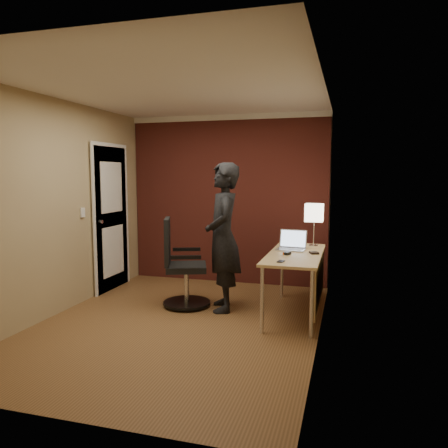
{
  "coord_description": "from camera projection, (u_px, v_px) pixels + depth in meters",
  "views": [
    {
      "loc": [
        1.75,
        -4.34,
        1.63
      ],
      "look_at": [
        0.35,
        0.55,
        1.05
      ],
      "focal_mm": 35.0,
      "sensor_mm": 36.0,
      "label": 1
    }
  ],
  "objects": [
    {
      "name": "person",
      "position": [
        223.0,
        237.0,
        5.2
      ],
      "size": [
        0.62,
        0.75,
        1.77
      ],
      "primitive_type": "imported",
      "rotation": [
        0.0,
        0.0,
        -1.22
      ],
      "color": "black",
      "rests_on": "ground"
    },
    {
      "name": "office_chair",
      "position": [
        181.0,
        269.0,
        5.37
      ],
      "size": [
        0.62,
        0.68,
        1.08
      ],
      "color": "black",
      "rests_on": "ground"
    },
    {
      "name": "wallet",
      "position": [
        314.0,
        253.0,
        4.97
      ],
      "size": [
        0.12,
        0.14,
        0.02
      ],
      "primitive_type": "cube",
      "rotation": [
        0.0,
        0.0,
        0.38
      ],
      "color": "black",
      "rests_on": "desk"
    },
    {
      "name": "laptop",
      "position": [
        292.0,
        244.0,
        5.25
      ],
      "size": [
        0.35,
        0.29,
        0.23
      ],
      "color": "silver",
      "rests_on": "desk"
    },
    {
      "name": "room",
      "position": [
        201.0,
        193.0,
        6.2
      ],
      "size": [
        4.0,
        4.0,
        4.0
      ],
      "color": "brown",
      "rests_on": "ground"
    },
    {
      "name": "phone",
      "position": [
        281.0,
        261.0,
        4.52
      ],
      "size": [
        0.07,
        0.12,
        0.01
      ],
      "primitive_type": "cube",
      "rotation": [
        0.0,
        0.0,
        -0.13
      ],
      "color": "black",
      "rests_on": "desk"
    },
    {
      "name": "desk_lamp",
      "position": [
        314.0,
        213.0,
        5.45
      ],
      "size": [
        0.22,
        0.22,
        0.54
      ],
      "color": "silver",
      "rests_on": "desk"
    },
    {
      "name": "mouse",
      "position": [
        287.0,
        253.0,
        4.92
      ],
      "size": [
        0.09,
        0.11,
        0.03
      ],
      "primitive_type": "cube",
      "rotation": [
        0.0,
        0.0,
        -0.34
      ],
      "color": "black",
      "rests_on": "desk"
    },
    {
      "name": "desk",
      "position": [
        301.0,
        264.0,
        5.0
      ],
      "size": [
        0.6,
        1.5,
        0.73
      ],
      "color": "#D9BF7D",
      "rests_on": "ground"
    }
  ]
}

